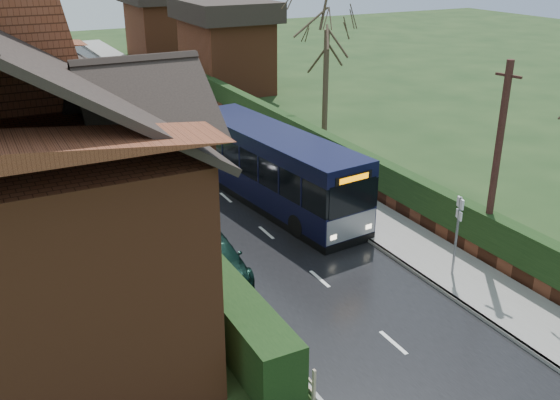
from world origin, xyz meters
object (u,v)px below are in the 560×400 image
telegraph_pole (496,165)px  bus (274,169)px  car_green (215,257)px  car_silver (150,181)px  bus_stop_sign (458,225)px  brick_house (6,171)px

telegraph_pole → bus: bearing=105.3°
car_green → telegraph_pole: (8.70, -3.45, 2.94)m
car_silver → bus_stop_sign: size_ratio=1.41×
bus → car_green: 6.47m
car_green → telegraph_pole: telegraph_pole is taller
car_silver → telegraph_pole: size_ratio=0.58×
bus_stop_sign → car_silver: bearing=140.5°
brick_house → car_green: 7.00m
car_silver → bus_stop_sign: bearing=-50.7°
bus → telegraph_pole: size_ratio=1.51×
car_green → bus_stop_sign: (6.90, -3.87, 1.31)m
brick_house → car_silver: size_ratio=3.60×
bus → telegraph_pole: (4.19, -8.00, 1.97)m
telegraph_pole → bus_stop_sign: bearing=-179.2°
brick_house → bus: bearing=20.0°
bus → bus_stop_sign: bearing=-80.4°
brick_house → bus: 11.36m
bus_stop_sign → brick_house: bearing=-179.8°
brick_house → car_silver: 9.89m
bus_stop_sign → telegraph_pole: 2.47m
bus → bus_stop_sign: size_ratio=3.66×
car_silver → telegraph_pole: 14.42m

